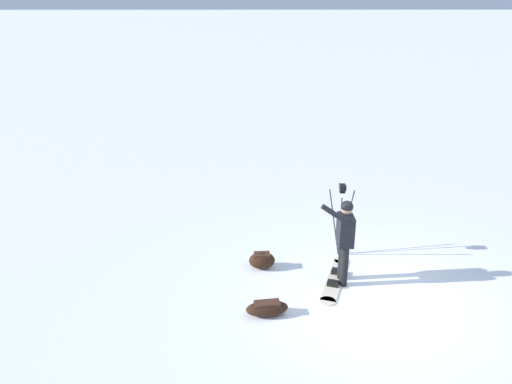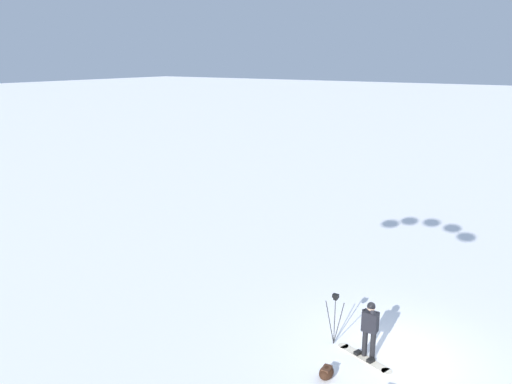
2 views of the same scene
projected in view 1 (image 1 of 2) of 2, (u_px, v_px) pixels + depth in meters
ground_plane at (371, 299)px, 8.77m from camera, size 300.00×300.00×0.00m
snowboarder at (345, 234)px, 8.94m from camera, size 0.61×0.48×1.62m
snowboard at (335, 279)px, 9.34m from camera, size 0.75×1.69×0.10m
gear_bag_large at (267, 308)px, 8.30m from camera, size 0.74×0.42×0.24m
camera_tripod at (341, 206)px, 9.88m from camera, size 0.51×0.49×1.50m
gear_bag_small at (262, 260)px, 9.70m from camera, size 0.52×0.37×0.32m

